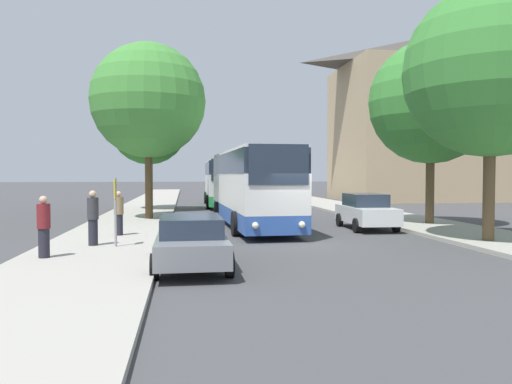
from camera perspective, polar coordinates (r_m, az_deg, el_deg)
ground_plane at (r=18.31m, az=5.51°, el=-5.72°), size 300.00×300.00×0.00m
sidewalk_left at (r=17.99m, az=-16.81°, el=-5.69°), size 4.00×120.00×0.15m
sidewalk_right at (r=21.07m, az=24.41°, el=-4.66°), size 4.00×120.00×0.15m
building_right_background at (r=52.53m, az=21.23°, el=8.08°), size 21.15×11.44×16.24m
bus_front at (r=23.42m, az=-0.56°, el=0.64°), size 3.02×11.85×3.56m
bus_middle at (r=38.72m, az=-3.74°, el=1.15°), size 2.98×11.36×3.51m
parked_car_left_curb at (r=13.29m, az=-7.42°, el=-5.50°), size 1.98×4.62×1.37m
parked_car_right_near at (r=22.94m, az=12.46°, el=-2.14°), size 2.04×4.25×1.59m
parked_car_right_far at (r=40.02m, az=3.56°, el=-0.44°), size 2.07×3.95×1.42m
bus_stop_sign at (r=16.59m, az=-15.77°, el=-1.28°), size 0.08×0.45×2.21m
pedestrian_waiting_near at (r=17.07m, az=-18.14°, el=-2.80°), size 0.36×0.36×1.79m
pedestrian_waiting_far at (r=15.04m, az=-23.09°, el=-3.65°), size 0.36×0.36×1.72m
pedestrian_walking_back at (r=19.63m, az=-15.41°, el=-2.34°), size 0.36×0.36×1.68m
tree_left_near at (r=26.99m, az=-12.21°, el=10.14°), size 5.96×5.96×9.14m
tree_left_far at (r=34.21m, az=-12.16°, el=7.38°), size 5.16×5.16×8.13m
tree_right_near at (r=19.55m, az=25.26°, el=12.38°), size 5.99×5.99×8.90m
tree_right_mid at (r=25.25m, az=19.37°, el=9.64°), size 5.81×5.81×8.63m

